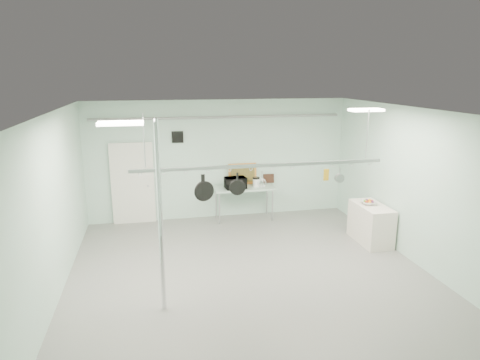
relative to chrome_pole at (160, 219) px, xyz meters
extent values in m
plane|color=gray|center=(1.70, 0.60, -1.60)|extent=(8.00, 8.00, 0.00)
cube|color=silver|center=(1.70, 0.60, 1.59)|extent=(7.00, 8.00, 0.02)
cube|color=#AACDB9|center=(1.70, 4.59, 0.00)|extent=(7.00, 0.02, 3.20)
cube|color=#AACDB9|center=(5.19, 0.60, 0.00)|extent=(0.02, 8.00, 3.20)
cube|color=silver|center=(-0.60, 4.54, -0.55)|extent=(1.10, 0.10, 2.20)
cube|color=black|center=(0.60, 4.57, 0.65)|extent=(0.30, 0.04, 0.30)
cylinder|color=gray|center=(1.70, 4.50, 1.15)|extent=(6.60, 0.07, 0.07)
cylinder|color=silver|center=(0.00, 0.00, 0.00)|extent=(0.08, 0.08, 3.20)
cube|color=#AECDC0|center=(2.30, 4.20, -0.72)|extent=(1.60, 0.70, 0.05)
cylinder|color=#B7B7BC|center=(1.58, 3.92, -1.17)|extent=(0.04, 0.04, 0.86)
cylinder|color=#B7B7BC|center=(1.58, 4.48, -1.17)|extent=(0.04, 0.04, 0.86)
cylinder|color=#B7B7BC|center=(3.02, 3.92, -1.17)|extent=(0.04, 0.04, 0.86)
cylinder|color=#B7B7BC|center=(3.02, 4.48, -1.17)|extent=(0.04, 0.04, 0.86)
cube|color=silver|center=(4.85, 2.00, -1.15)|extent=(0.60, 1.20, 0.90)
cube|color=#B7B7BC|center=(1.90, 0.90, 0.60)|extent=(4.80, 0.06, 0.06)
cylinder|color=#B7B7BC|center=(-0.20, 0.90, 1.10)|extent=(0.02, 0.02, 0.94)
cylinder|color=#B7B7BC|center=(4.00, 0.90, 1.10)|extent=(0.02, 0.02, 0.94)
cube|color=white|center=(-0.50, -0.20, 1.56)|extent=(0.65, 0.30, 0.05)
cube|color=white|center=(4.10, 1.20, 1.56)|extent=(0.65, 0.30, 0.05)
imported|color=black|center=(2.05, 4.10, -0.54)|extent=(0.58, 0.42, 0.30)
cylinder|color=white|center=(2.63, 4.19, -0.59)|extent=(0.23, 0.23, 0.21)
cube|color=orange|center=(2.32, 4.50, -0.41)|extent=(0.78, 0.16, 0.58)
cube|color=black|center=(3.06, 4.50, -0.57)|extent=(0.30, 0.10, 0.25)
imported|color=silver|center=(4.81, 2.09, -0.66)|extent=(0.44, 0.44, 0.09)
camera|label=1|loc=(-0.08, -6.60, 2.26)|focal=32.00mm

